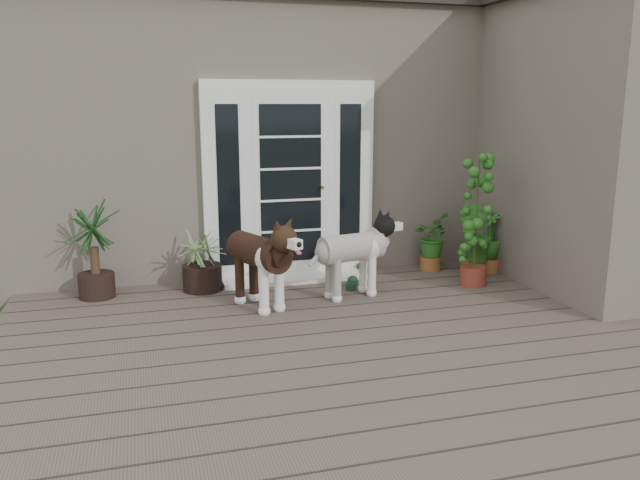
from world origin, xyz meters
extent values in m
cube|color=#6B5B4C|center=(0.00, 0.40, 0.06)|extent=(6.20, 4.60, 0.12)
cube|color=#665E54|center=(0.00, 4.65, 1.55)|extent=(7.40, 4.00, 3.10)
cube|color=#2D2826|center=(0.00, 4.65, 3.20)|extent=(7.60, 4.20, 0.20)
cube|color=#665E54|center=(2.90, 1.50, 1.55)|extent=(1.60, 2.40, 3.10)
cube|color=white|center=(-0.20, 2.60, 1.19)|extent=(1.90, 0.14, 2.15)
cube|color=white|center=(-0.20, 2.40, 0.14)|extent=(1.60, 0.40, 0.05)
imported|color=#164E1B|center=(1.43, 2.40, 0.41)|extent=(0.61, 0.61, 0.57)
imported|color=#1A5919|center=(1.79, 2.03, 0.42)|extent=(0.56, 0.56, 0.60)
imported|color=#2E641C|center=(2.02, 2.14, 0.40)|extent=(0.38, 0.38, 0.56)
camera|label=1|loc=(-1.78, -4.13, 2.03)|focal=35.48mm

